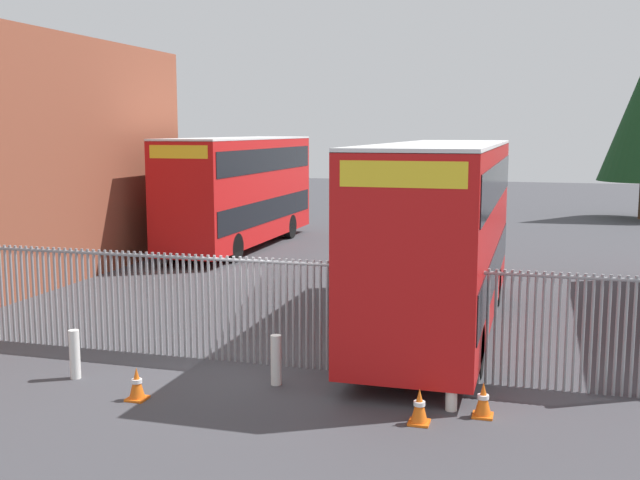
% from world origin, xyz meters
% --- Properties ---
extents(ground_plane, '(100.00, 100.00, 0.00)m').
position_xyz_m(ground_plane, '(0.00, 8.00, 0.00)').
color(ground_plane, '#3D3D42').
extents(palisade_fence, '(15.57, 0.14, 2.35)m').
position_xyz_m(palisade_fence, '(-0.52, 0.00, 1.18)').
color(palisade_fence, gray).
rests_on(palisade_fence, ground).
extents(double_decker_bus_near_gate, '(2.54, 10.81, 4.42)m').
position_xyz_m(double_decker_bus_near_gate, '(3.05, 3.72, 2.42)').
color(double_decker_bus_near_gate, red).
rests_on(double_decker_bus_near_gate, ground).
extents(double_decker_bus_behind_fence_right, '(2.54, 10.81, 4.42)m').
position_xyz_m(double_decker_bus_behind_fence_right, '(-6.37, 14.47, 2.42)').
color(double_decker_bus_behind_fence_right, red).
rests_on(double_decker_bus_behind_fence_right, ground).
extents(bollard_near_left, '(0.20, 0.20, 0.95)m').
position_xyz_m(bollard_near_left, '(-3.20, -1.84, 0.47)').
color(bollard_near_left, silver).
rests_on(bollard_near_left, ground).
extents(bollard_center_front, '(0.20, 0.20, 0.95)m').
position_xyz_m(bollard_center_front, '(0.62, -1.11, 0.47)').
color(bollard_center_front, silver).
rests_on(bollard_center_front, ground).
extents(bollard_near_right, '(0.20, 0.20, 0.95)m').
position_xyz_m(bollard_near_right, '(3.92, -1.54, 0.47)').
color(bollard_near_right, silver).
rests_on(bollard_near_right, ground).
extents(traffic_cone_by_gate, '(0.34, 0.34, 0.59)m').
position_xyz_m(traffic_cone_by_gate, '(-1.47, -2.56, 0.29)').
color(traffic_cone_by_gate, orange).
rests_on(traffic_cone_by_gate, ground).
extents(traffic_cone_mid_forecourt, '(0.34, 0.34, 0.59)m').
position_xyz_m(traffic_cone_mid_forecourt, '(4.46, -1.68, 0.29)').
color(traffic_cone_mid_forecourt, orange).
rests_on(traffic_cone_mid_forecourt, ground).
extents(traffic_cone_near_kerb, '(0.34, 0.34, 0.59)m').
position_xyz_m(traffic_cone_near_kerb, '(3.49, -2.28, 0.29)').
color(traffic_cone_near_kerb, orange).
rests_on(traffic_cone_near_kerb, ground).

